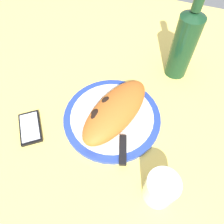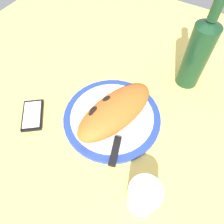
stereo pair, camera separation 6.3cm
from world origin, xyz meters
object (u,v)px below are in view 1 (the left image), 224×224
calzone (116,110)px  water_glass (160,189)px  knife (123,139)px  smartphone (30,128)px  plate (112,117)px  fork (91,114)px  wine_bottle (184,44)px

calzone → water_glass: (17.07, 17.33, -1.02)cm
knife → smartphone: knife is taller
smartphone → knife: bearing=101.1°
calzone → knife: calzone is taller
plate → calzone: bearing=95.3°
calzone → smartphone: 26.21cm
plate → water_glass: (16.97, 18.41, 3.23)cm
smartphone → water_glass: (5.12, 40.23, 3.43)cm
fork → water_glass: 29.09cm
plate → calzone: size_ratio=1.03×
knife → wine_bottle: size_ratio=0.71×
water_glass → smartphone: bearing=-97.3°
plate → fork: bearing=-74.8°
knife → water_glass: bearing=50.5°
plate → water_glass: size_ratio=3.29×
calzone → water_glass: bearing=45.4°
plate → knife: (6.47, 5.67, 1.31)cm
plate → fork: fork is taller
knife → water_glass: (10.51, 12.75, 1.93)cm
calzone → smartphone: (11.95, -22.90, -4.45)cm
plate → fork: size_ratio=1.69×
knife → wine_bottle: bearing=165.1°
plate → knife: 8.70cm
wine_bottle → water_glass: bearing=5.1°
plate → smartphone: bearing=-61.5°
plate → knife: size_ratio=1.34×
smartphone → water_glass: 40.70cm
wine_bottle → calzone: bearing=-26.8°
fork → smartphone: 18.64cm
fork → calzone: bearing=103.7°
smartphone → water_glass: size_ratio=1.37×
wine_bottle → fork: bearing=-36.1°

